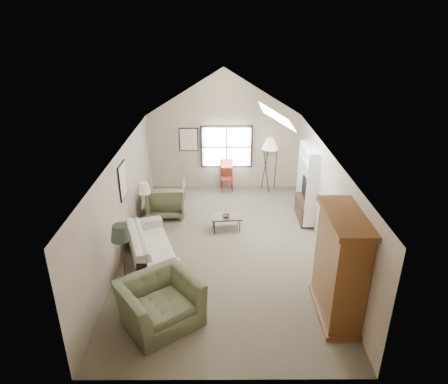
{
  "coord_description": "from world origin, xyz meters",
  "views": [
    {
      "loc": [
        -0.04,
        -8.7,
        5.46
      ],
      "look_at": [
        0.0,
        0.4,
        1.4
      ],
      "focal_mm": 32.0,
      "sensor_mm": 36.0,
      "label": 1
    }
  ],
  "objects_px": {
    "armchair_near": "(160,302)",
    "coffee_table": "(226,223)",
    "armoire": "(340,267)",
    "side_chair": "(227,176)",
    "side_table": "(144,288)",
    "armchair_far": "(167,199)",
    "sofa": "(151,245)"
  },
  "relations": [
    {
      "from": "armchair_far",
      "to": "armoire",
      "type": "bearing_deg",
      "value": 129.21
    },
    {
      "from": "sofa",
      "to": "armchair_near",
      "type": "bearing_deg",
      "value": 174.46
    },
    {
      "from": "armoire",
      "to": "side_chair",
      "type": "relative_size",
      "value": 2.11
    },
    {
      "from": "side_table",
      "to": "armoire",
      "type": "bearing_deg",
      "value": -5.87
    },
    {
      "from": "armoire",
      "to": "sofa",
      "type": "relative_size",
      "value": 0.9
    },
    {
      "from": "armoire",
      "to": "sofa",
      "type": "height_order",
      "value": "armoire"
    },
    {
      "from": "armchair_near",
      "to": "coffee_table",
      "type": "relative_size",
      "value": 1.69
    },
    {
      "from": "sofa",
      "to": "side_table",
      "type": "bearing_deg",
      "value": 164.44
    },
    {
      "from": "armchair_near",
      "to": "side_chair",
      "type": "relative_size",
      "value": 1.34
    },
    {
      "from": "armoire",
      "to": "armchair_far",
      "type": "height_order",
      "value": "armoire"
    },
    {
      "from": "armoire",
      "to": "sofa",
      "type": "xyz_separation_m",
      "value": [
        -3.95,
        2.0,
        -0.74
      ]
    },
    {
      "from": "armoire",
      "to": "side_chair",
      "type": "bearing_deg",
      "value": 108.75
    },
    {
      "from": "sofa",
      "to": "coffee_table",
      "type": "relative_size",
      "value": 2.94
    },
    {
      "from": "side_table",
      "to": "side_chair",
      "type": "distance_m",
      "value": 5.98
    },
    {
      "from": "armoire",
      "to": "side_table",
      "type": "relative_size",
      "value": 3.59
    },
    {
      "from": "armchair_near",
      "to": "sofa",
      "type": "bearing_deg",
      "value": 67.02
    },
    {
      "from": "armoire",
      "to": "side_table",
      "type": "bearing_deg",
      "value": 174.13
    },
    {
      "from": "armchair_near",
      "to": "side_chair",
      "type": "xyz_separation_m",
      "value": [
        1.34,
        6.34,
        0.07
      ]
    },
    {
      "from": "armchair_near",
      "to": "coffee_table",
      "type": "distance_m",
      "value": 3.82
    },
    {
      "from": "side_table",
      "to": "side_chair",
      "type": "bearing_deg",
      "value": 72.7
    },
    {
      "from": "armchair_near",
      "to": "armchair_far",
      "type": "distance_m",
      "value": 4.59
    },
    {
      "from": "coffee_table",
      "to": "armchair_far",
      "type": "bearing_deg",
      "value": 150.45
    },
    {
      "from": "armchair_far",
      "to": "side_table",
      "type": "relative_size",
      "value": 1.77
    },
    {
      "from": "coffee_table",
      "to": "side_table",
      "type": "xyz_separation_m",
      "value": [
        -1.73,
        -2.95,
        0.09
      ]
    },
    {
      "from": "side_chair",
      "to": "sofa",
      "type": "bearing_deg",
      "value": -118.82
    },
    {
      "from": "armchair_near",
      "to": "armchair_far",
      "type": "height_order",
      "value": "armchair_far"
    },
    {
      "from": "armchair_far",
      "to": "side_table",
      "type": "distance_m",
      "value": 3.94
    },
    {
      "from": "armoire",
      "to": "side_chair",
      "type": "height_order",
      "value": "armoire"
    },
    {
      "from": "armoire",
      "to": "side_table",
      "type": "height_order",
      "value": "armoire"
    },
    {
      "from": "side_table",
      "to": "side_chair",
      "type": "xyz_separation_m",
      "value": [
        1.78,
        5.7,
        0.22
      ]
    },
    {
      "from": "armoire",
      "to": "side_table",
      "type": "xyz_separation_m",
      "value": [
        -3.85,
        0.4,
        -0.79
      ]
    },
    {
      "from": "armchair_near",
      "to": "side_chair",
      "type": "bearing_deg",
      "value": 41.5
    }
  ]
}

